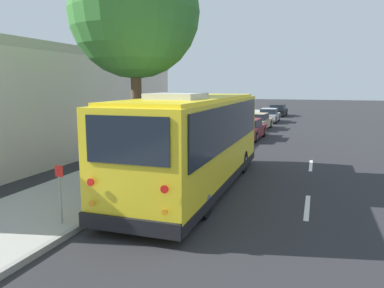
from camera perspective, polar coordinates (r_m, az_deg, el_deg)
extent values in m
plane|color=#28282B|center=(11.97, -1.22, -8.29)|extent=(160.00, 160.00, 0.00)
cube|color=#A3A099|center=(13.43, -15.07, -6.34)|extent=(80.00, 3.46, 0.15)
cube|color=gray|center=(12.55, -8.14, -7.20)|extent=(80.00, 0.14, 0.15)
cube|color=yellow|center=(12.77, 0.47, 0.44)|extent=(9.61, 2.52, 2.81)
cube|color=black|center=(13.02, 0.46, -5.07)|extent=(9.66, 2.58, 0.28)
cube|color=black|center=(12.69, 0.47, 3.19)|extent=(8.83, 2.61, 1.34)
cube|color=black|center=(17.33, 5.43, 4.74)|extent=(0.03, 2.21, 1.41)
cube|color=black|center=(8.26, -9.94, 0.54)|extent=(0.03, 2.03, 1.07)
cube|color=black|center=(17.29, 5.46, 6.90)|extent=(0.04, 1.82, 0.22)
cube|color=yellow|center=(12.63, 0.47, 6.94)|extent=(9.02, 2.29, 0.10)
cube|color=silver|center=(11.01, -2.31, 7.23)|extent=(1.77, 1.43, 0.20)
cube|color=black|center=(17.59, 5.35, -1.24)|extent=(0.10, 2.55, 0.36)
cube|color=black|center=(8.74, -9.66, -12.18)|extent=(0.10, 2.55, 0.36)
cylinder|color=red|center=(8.86, -15.20, -5.65)|extent=(0.03, 0.18, 0.18)
cylinder|color=orange|center=(9.00, -15.07, -8.77)|extent=(0.03, 0.14, 0.14)
cylinder|color=red|center=(8.02, -4.23, -6.90)|extent=(0.03, 0.18, 0.18)
cylinder|color=orange|center=(8.17, -4.18, -10.32)|extent=(0.03, 0.14, 0.14)
cube|color=white|center=(17.81, 2.75, -0.52)|extent=(0.04, 0.32, 0.18)
cube|color=white|center=(17.44, 8.10, -0.81)|extent=(0.04, 0.32, 0.18)
cube|color=black|center=(17.38, 0.62, 5.68)|extent=(0.06, 0.10, 0.24)
cylinder|color=black|center=(15.98, -0.17, -2.17)|extent=(0.90, 0.30, 0.90)
cylinder|color=slate|center=(15.98, -0.17, -2.17)|extent=(0.41, 0.32, 0.41)
cylinder|color=black|center=(15.43, 7.67, -2.66)|extent=(0.90, 0.30, 0.90)
cylinder|color=slate|center=(15.43, 7.67, -2.66)|extent=(0.41, 0.32, 0.41)
cylinder|color=black|center=(11.02, -9.49, -7.50)|extent=(0.90, 0.30, 0.90)
cylinder|color=slate|center=(11.02, -9.49, -7.50)|extent=(0.41, 0.32, 0.41)
cylinder|color=black|center=(10.21, 1.71, -8.74)|extent=(0.90, 0.30, 0.90)
cylinder|color=slate|center=(10.21, 1.71, -8.74)|extent=(0.41, 0.32, 0.41)
cube|color=maroon|center=(25.00, 8.61, 1.93)|extent=(4.51, 1.85, 0.65)
cube|color=black|center=(24.83, 8.58, 3.20)|extent=(2.16, 1.53, 0.48)
cube|color=maroon|center=(24.80, 8.59, 3.75)|extent=(2.08, 1.49, 0.05)
cube|color=black|center=(27.21, 9.61, 2.01)|extent=(0.15, 1.61, 0.20)
cube|color=black|center=(22.87, 7.39, 0.72)|extent=(0.15, 1.61, 0.20)
cylinder|color=black|center=(26.55, 7.66, 2.03)|extent=(0.68, 0.23, 0.67)
cylinder|color=slate|center=(26.55, 7.66, 2.03)|extent=(0.31, 0.23, 0.30)
cylinder|color=black|center=(26.24, 10.87, 1.86)|extent=(0.68, 0.23, 0.67)
cylinder|color=slate|center=(26.24, 10.87, 1.86)|extent=(0.31, 0.23, 0.30)
cylinder|color=black|center=(23.85, 6.10, 1.25)|extent=(0.68, 0.23, 0.67)
cylinder|color=slate|center=(23.85, 6.10, 1.25)|extent=(0.31, 0.23, 0.30)
cylinder|color=black|center=(23.51, 9.67, 1.06)|extent=(0.68, 0.23, 0.67)
cylinder|color=slate|center=(23.51, 9.67, 1.06)|extent=(0.31, 0.23, 0.30)
cube|color=tan|center=(30.58, 9.92, 3.14)|extent=(4.25, 2.07, 0.61)
cube|color=black|center=(30.42, 9.91, 4.15)|extent=(2.07, 1.65, 0.48)
cube|color=tan|center=(30.40, 9.92, 4.60)|extent=(1.99, 1.61, 0.05)
cube|color=black|center=(32.62, 10.77, 3.12)|extent=(0.22, 1.67, 0.20)
cube|color=black|center=(28.59, 8.94, 2.34)|extent=(0.22, 1.67, 0.20)
cylinder|color=black|center=(32.04, 9.09, 3.16)|extent=(0.63, 0.25, 0.62)
cylinder|color=slate|center=(32.04, 9.09, 3.16)|extent=(0.30, 0.24, 0.28)
cylinder|color=black|center=(31.69, 11.85, 3.01)|extent=(0.63, 0.25, 0.62)
cylinder|color=slate|center=(31.69, 11.85, 3.01)|extent=(0.30, 0.24, 0.28)
cylinder|color=black|center=(29.54, 7.84, 2.69)|extent=(0.63, 0.25, 0.62)
cylinder|color=slate|center=(29.54, 7.84, 2.69)|extent=(0.30, 0.24, 0.28)
cylinder|color=black|center=(29.16, 10.82, 2.53)|extent=(0.63, 0.25, 0.62)
cylinder|color=slate|center=(29.16, 10.82, 2.53)|extent=(0.30, 0.24, 0.28)
cube|color=#A8AAAF|center=(36.35, 11.65, 4.05)|extent=(4.07, 1.74, 0.63)
cube|color=black|center=(36.20, 11.65, 4.91)|extent=(1.94, 1.47, 0.48)
cube|color=#A8AAAF|center=(36.18, 11.67, 5.29)|extent=(1.87, 1.43, 0.05)
cube|color=black|center=(38.38, 12.08, 3.97)|extent=(0.12, 1.60, 0.20)
cube|color=black|center=(34.36, 11.15, 3.42)|extent=(0.12, 1.60, 0.20)
cylinder|color=black|center=(37.73, 10.80, 4.02)|extent=(0.65, 0.22, 0.65)
cylinder|color=slate|center=(37.73, 10.80, 4.02)|extent=(0.30, 0.23, 0.29)
cylinder|color=black|center=(37.52, 13.05, 3.92)|extent=(0.65, 0.22, 0.65)
cylinder|color=slate|center=(37.52, 13.05, 3.92)|extent=(0.30, 0.23, 0.29)
cylinder|color=black|center=(35.22, 10.14, 3.68)|extent=(0.65, 0.22, 0.65)
cylinder|color=slate|center=(35.22, 10.14, 3.68)|extent=(0.30, 0.23, 0.29)
cylinder|color=black|center=(35.01, 12.55, 3.57)|extent=(0.65, 0.22, 0.65)
cylinder|color=slate|center=(35.01, 12.55, 3.57)|extent=(0.30, 0.23, 0.29)
cube|color=black|center=(43.60, 12.92, 4.80)|extent=(4.27, 1.94, 0.62)
cube|color=black|center=(43.45, 12.92, 5.51)|extent=(2.05, 1.60, 0.48)
cube|color=black|center=(43.44, 12.94, 5.83)|extent=(1.97, 1.56, 0.05)
cube|color=black|center=(45.71, 13.30, 4.72)|extent=(0.16, 1.69, 0.20)
cube|color=black|center=(41.53, 12.48, 4.32)|extent=(0.16, 1.69, 0.20)
cylinder|color=black|center=(45.03, 12.15, 4.77)|extent=(0.63, 0.23, 0.62)
cylinder|color=slate|center=(45.03, 12.15, 4.77)|extent=(0.29, 0.23, 0.28)
cylinder|color=black|center=(44.81, 14.17, 4.67)|extent=(0.63, 0.23, 0.62)
cylinder|color=slate|center=(44.81, 14.17, 4.67)|extent=(0.29, 0.23, 0.28)
cylinder|color=black|center=(42.43, 11.58, 4.53)|extent=(0.63, 0.23, 0.62)
cylinder|color=slate|center=(42.43, 11.58, 4.53)|extent=(0.29, 0.23, 0.28)
cylinder|color=black|center=(42.19, 13.72, 4.43)|extent=(0.63, 0.23, 0.62)
cylinder|color=slate|center=(42.19, 13.72, 4.43)|extent=(0.29, 0.23, 0.28)
cylinder|color=brown|center=(13.82, -8.38, 3.72)|extent=(0.38, 0.38, 4.31)
sphere|color=#387A33|center=(13.98, -8.76, 19.22)|extent=(4.57, 4.57, 4.57)
cylinder|color=gray|center=(9.89, -19.40, -8.08)|extent=(0.06, 0.06, 1.19)
cube|color=red|center=(9.71, -19.63, -3.92)|extent=(0.02, 0.22, 0.28)
cylinder|color=gray|center=(11.34, -13.65, -5.39)|extent=(0.06, 0.06, 1.28)
cube|color=red|center=(11.18, -13.80, -1.50)|extent=(0.02, 0.22, 0.28)
cube|color=beige|center=(21.21, -23.32, 5.37)|extent=(20.34, 7.05, 4.93)
cube|color=#B1A99C|center=(19.16, -16.06, 13.42)|extent=(20.34, 0.30, 0.40)
cube|color=silver|center=(11.67, 17.14, -9.16)|extent=(2.40, 0.14, 0.01)
cube|color=silver|center=(17.48, 17.66, -3.13)|extent=(2.40, 0.14, 0.01)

